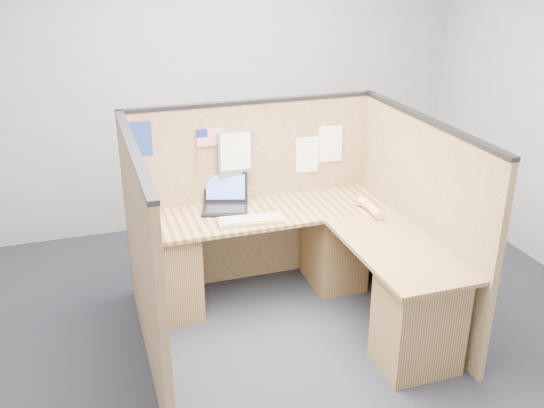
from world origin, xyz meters
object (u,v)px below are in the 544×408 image
object	(u,v)px
laptop	(223,200)
keyboard	(251,220)
l_desk	(304,270)
mouse	(361,203)

from	to	relation	value
laptop	keyboard	world-z (taller)	laptop
l_desk	keyboard	bearing A→B (deg)	145.76
l_desk	mouse	world-z (taller)	mouse
l_desk	laptop	bearing A→B (deg)	129.94
laptop	keyboard	bearing A→B (deg)	-51.58
laptop	keyboard	xyz separation A→B (m)	(0.13, -0.33, -0.05)
keyboard	l_desk	bearing A→B (deg)	-27.91
l_desk	laptop	size ratio (longest dim) A/B	4.61
mouse	laptop	bearing A→B (deg)	163.85
laptop	mouse	size ratio (longest dim) A/B	4.23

